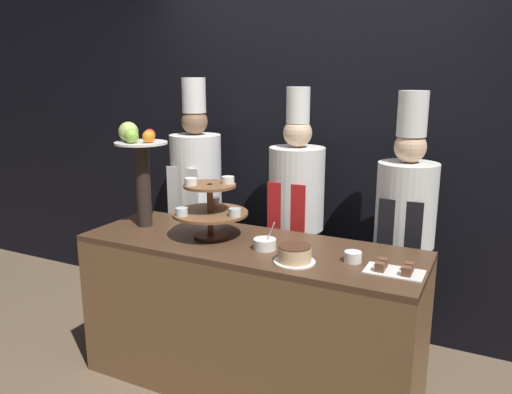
{
  "coord_description": "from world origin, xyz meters",
  "views": [
    {
      "loc": [
        1.25,
        -2.07,
        1.81
      ],
      "look_at": [
        0.0,
        0.43,
        1.15
      ],
      "focal_mm": 35.0,
      "sensor_mm": 36.0,
      "label": 1
    }
  ],
  "objects": [
    {
      "name": "tiered_stand",
      "position": [
        -0.25,
        0.34,
        1.08
      ],
      "size": [
        0.44,
        0.44,
        0.36
      ],
      "color": "brown",
      "rests_on": "buffet_counter"
    },
    {
      "name": "chef_center_left",
      "position": [
        0.03,
        0.97,
        0.95
      ],
      "size": [
        0.37,
        0.37,
        1.76
      ],
      "color": "black",
      "rests_on": "ground_plane"
    },
    {
      "name": "cake_square_tray",
      "position": [
        0.84,
        0.26,
        0.92
      ],
      "size": [
        0.28,
        0.16,
        0.05
      ],
      "color": "white",
      "rests_on": "buffet_counter"
    },
    {
      "name": "cake_round",
      "position": [
        0.35,
        0.16,
        0.94
      ],
      "size": [
        0.21,
        0.21,
        0.09
      ],
      "color": "white",
      "rests_on": "buffet_counter"
    },
    {
      "name": "fruit_pedestal",
      "position": [
        -0.76,
        0.34,
        1.32
      ],
      "size": [
        0.32,
        0.32,
        0.66
      ],
      "color": "#2D231E",
      "rests_on": "buffet_counter"
    },
    {
      "name": "wall_back",
      "position": [
        0.0,
        1.34,
        1.4
      ],
      "size": [
        10.0,
        0.06,
        2.8
      ],
      "color": "black",
      "rests_on": "ground_plane"
    },
    {
      "name": "serving_bowl_near",
      "position": [
        0.13,
        0.28,
        0.93
      ],
      "size": [
        0.13,
        0.13,
        0.16
      ],
      "color": "white",
      "rests_on": "buffet_counter"
    },
    {
      "name": "buffet_counter",
      "position": [
        0.0,
        0.33,
        0.45
      ],
      "size": [
        1.98,
        0.66,
        0.9
      ],
      "color": "brown",
      "rests_on": "ground_plane"
    },
    {
      "name": "cup_white",
      "position": [
        0.62,
        0.31,
        0.93
      ],
      "size": [
        0.09,
        0.09,
        0.05
      ],
      "color": "white",
      "rests_on": "buffet_counter"
    },
    {
      "name": "chef_center_right",
      "position": [
        0.75,
        0.97,
        0.94
      ],
      "size": [
        0.36,
        0.36,
        1.75
      ],
      "color": "black",
      "rests_on": "ground_plane"
    },
    {
      "name": "chef_left",
      "position": [
        -0.76,
        0.97,
        0.99
      ],
      "size": [
        0.37,
        0.37,
        1.82
      ],
      "color": "black",
      "rests_on": "ground_plane"
    }
  ]
}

